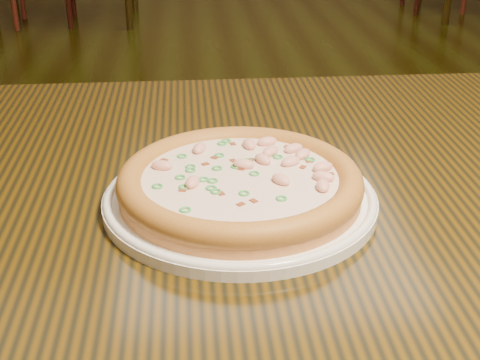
{
  "coord_description": "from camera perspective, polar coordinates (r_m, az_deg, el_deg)",
  "views": [
    {
      "loc": [
        -0.51,
        -1.61,
        1.1
      ],
      "look_at": [
        -0.46,
        -0.97,
        0.78
      ],
      "focal_mm": 50.0,
      "sensor_mm": 36.0,
      "label": 1
    }
  ],
  "objects": [
    {
      "name": "plate",
      "position": [
        0.73,
        -0.0,
        -1.51
      ],
      "size": [
        0.3,
        0.3,
        0.02
      ],
      "color": "white",
      "rests_on": "hero_table"
    },
    {
      "name": "pizza",
      "position": [
        0.72,
        0.03,
        -0.19
      ],
      "size": [
        0.26,
        0.26,
        0.03
      ],
      "color": "#D3823C",
      "rests_on": "plate"
    },
    {
      "name": "hero_table",
      "position": [
        0.84,
        7.96,
        -6.12
      ],
      "size": [
        1.2,
        0.8,
        0.75
      ],
      "color": "black",
      "rests_on": "ground"
    },
    {
      "name": "ground",
      "position": [
        2.01,
        10.98,
        -7.35
      ],
      "size": [
        9.0,
        9.0,
        0.0
      ],
      "primitive_type": "plane",
      "color": "black"
    }
  ]
}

